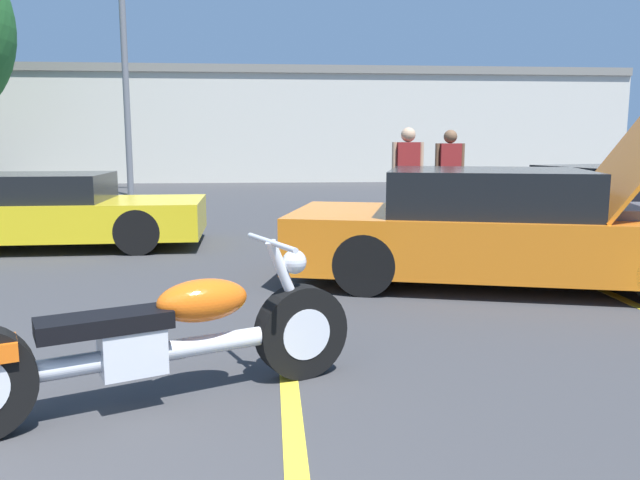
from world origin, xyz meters
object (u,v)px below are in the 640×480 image
(spectator_by_show_car, at_px, (407,172))
(spectator_midground, at_px, (449,171))
(parked_car_left_row, at_px, (49,212))
(motorcycle, at_px, (156,342))
(light_pole, at_px, (126,34))
(parked_car_right_row, at_px, (606,198))
(show_car_hood_open, at_px, (503,228))

(spectator_by_show_car, relative_size, spectator_midground, 1.01)
(spectator_midground, bearing_deg, parked_car_left_row, -169.31)
(motorcycle, relative_size, spectator_midground, 1.35)
(spectator_by_show_car, bearing_deg, light_pole, 125.92)
(motorcycle, distance_m, parked_car_right_row, 9.86)
(show_car_hood_open, bearing_deg, parked_car_left_row, 168.82)
(motorcycle, relative_size, show_car_hood_open, 0.48)
(light_pole, bearing_deg, spectator_by_show_car, -54.08)
(motorcycle, height_order, show_car_hood_open, show_car_hood_open)
(parked_car_left_row, bearing_deg, show_car_hood_open, -27.88)
(show_car_hood_open, height_order, spectator_by_show_car, show_car_hood_open)
(show_car_hood_open, distance_m, parked_car_right_row, 5.45)
(show_car_hood_open, distance_m, parked_car_left_row, 6.49)
(spectator_midground, bearing_deg, show_car_hood_open, -97.82)
(parked_car_right_row, relative_size, spectator_midground, 2.48)
(parked_car_right_row, bearing_deg, parked_car_left_row, 174.00)
(light_pole, height_order, parked_car_left_row, light_pole)
(parked_car_left_row, xyz_separation_m, spectator_midground, (6.39, 1.21, 0.52))
(show_car_hood_open, relative_size, parked_car_left_row, 1.11)
(show_car_hood_open, distance_m, spectator_midground, 4.12)
(light_pole, bearing_deg, motorcycle, -77.61)
(light_pole, relative_size, spectator_midground, 4.72)
(show_car_hood_open, relative_size, parked_car_right_row, 1.14)
(show_car_hood_open, bearing_deg, spectator_by_show_car, 110.46)
(parked_car_left_row, distance_m, spectator_midground, 6.53)
(show_car_hood_open, height_order, parked_car_right_row, show_car_hood_open)
(light_pole, bearing_deg, spectator_midground, -48.03)
(parked_car_right_row, distance_m, spectator_midground, 2.99)
(parked_car_left_row, distance_m, spectator_by_show_car, 5.55)
(spectator_midground, bearing_deg, motorcycle, -118.29)
(show_car_hood_open, distance_m, spectator_by_show_car, 3.43)
(parked_car_right_row, bearing_deg, light_pole, 128.18)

